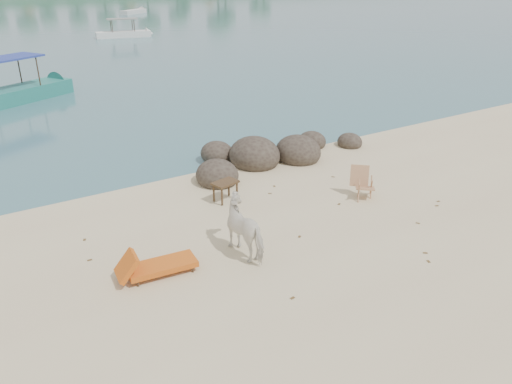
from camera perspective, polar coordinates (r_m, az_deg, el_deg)
boulders at (r=15.86m, az=1.15°, el=4.17°), size 6.41×2.98×1.17m
cow at (r=10.64m, az=-0.97°, el=-4.19°), size 0.79×1.49×1.21m
side_table at (r=13.16m, az=-3.51°, el=-0.04°), size 0.74×0.57×0.53m
lounge_chair at (r=10.27m, az=-10.72°, el=-8.02°), size 1.77×0.77×0.52m
deck_chair at (r=13.54m, az=12.40°, el=0.85°), size 0.79×0.80×0.84m
boat_near at (r=25.68m, az=-26.87°, el=12.74°), size 6.74×4.63×3.32m
boat_mid at (r=48.44m, az=-15.07°, el=18.30°), size 5.48×2.10×2.62m
boat_far at (r=74.10m, az=-13.83°, el=19.44°), size 5.02×4.33×0.63m
dead_leaves at (r=11.57m, az=7.34°, el=-5.28°), size 8.72×7.40×0.00m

